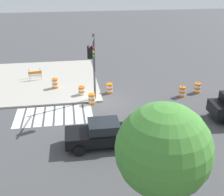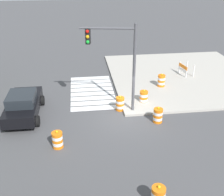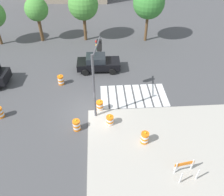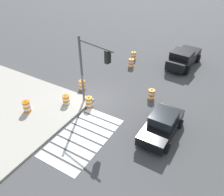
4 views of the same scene
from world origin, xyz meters
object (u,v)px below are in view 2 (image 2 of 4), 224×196
object	(u,v)px
traffic_barrel_crosswalk_end	(144,97)
traffic_barrel_lane_center	(120,104)
traffic_barrel_near_corner	(158,196)
traffic_light_pole	(115,53)
traffic_barrel_far_curb	(158,115)
traffic_barrel_median_near	(58,140)
sports_car	(23,105)
traffic_barrel_on_sidewalk	(161,81)
construction_barricade	(185,68)

from	to	relation	value
traffic_barrel_crosswalk_end	traffic_barrel_lane_center	bearing A→B (deg)	112.65
traffic_barrel_lane_center	traffic_barrel_crosswalk_end	bearing A→B (deg)	-67.35
traffic_barrel_near_corner	traffic_light_pole	bearing A→B (deg)	4.53
traffic_light_pole	traffic_barrel_far_curb	bearing A→B (deg)	-124.54
traffic_barrel_far_curb	traffic_light_pole	distance (m)	4.50
traffic_barrel_median_near	traffic_light_pole	xyz separation A→B (m)	(3.41, -3.49, 3.46)
traffic_barrel_crosswalk_end	sports_car	bearing A→B (deg)	95.47
traffic_barrel_near_corner	sports_car	bearing A→B (deg)	38.63
traffic_barrel_near_corner	traffic_barrel_median_near	bearing A→B (deg)	43.14
sports_car	traffic_barrel_far_curb	xyz separation A→B (m)	(-1.77, -8.10, -0.36)
traffic_barrel_on_sidewalk	traffic_barrel_crosswalk_end	bearing A→B (deg)	140.34
traffic_barrel_far_curb	construction_barricade	world-z (taller)	construction_barricade
sports_car	traffic_barrel_far_curb	distance (m)	8.29
traffic_barrel_far_curb	traffic_barrel_on_sidewalk	xyz separation A→B (m)	(4.84, -1.65, 0.15)
traffic_barrel_median_near	traffic_barrel_on_sidewalk	distance (m)	10.02
traffic_barrel_on_sidewalk	traffic_light_pole	bearing A→B (deg)	128.54
traffic_barrel_lane_center	traffic_light_pole	distance (m)	3.48
traffic_barrel_crosswalk_end	construction_barricade	distance (m)	6.30
sports_car	construction_barricade	size ratio (longest dim) A/B	3.22
traffic_barrel_crosswalk_end	traffic_barrel_far_curb	world-z (taller)	same
traffic_barrel_lane_center	construction_barricade	size ratio (longest dim) A/B	0.76
traffic_barrel_on_sidewalk	traffic_barrel_lane_center	bearing A→B (deg)	129.74
sports_car	traffic_barrel_median_near	world-z (taller)	sports_car
traffic_barrel_median_near	traffic_light_pole	distance (m)	5.98
traffic_barrel_median_near	traffic_barrel_near_corner	bearing A→B (deg)	-136.86
traffic_barrel_on_sidewalk	construction_barricade	size ratio (longest dim) A/B	0.76
construction_barricade	traffic_barrel_median_near	bearing A→B (deg)	130.56
traffic_barrel_median_near	construction_barricade	size ratio (longest dim) A/B	0.76
traffic_barrel_median_near	traffic_light_pole	bearing A→B (deg)	-45.66
traffic_barrel_far_curb	traffic_barrel_crosswalk_end	bearing A→B (deg)	6.34
construction_barricade	traffic_light_pole	world-z (taller)	traffic_light_pole
traffic_barrel_near_corner	traffic_barrel_median_near	size ratio (longest dim) A/B	1.00
traffic_barrel_far_curb	construction_barricade	distance (m)	8.10
sports_car	traffic_barrel_crosswalk_end	world-z (taller)	sports_car
traffic_barrel_crosswalk_end	traffic_light_pole	size ratio (longest dim) A/B	0.19
sports_car	traffic_barrel_lane_center	xyz separation A→B (m)	(0.02, -6.07, -0.36)
traffic_light_pole	traffic_barrel_crosswalk_end	bearing A→B (deg)	-67.24
sports_car	traffic_light_pole	world-z (taller)	traffic_light_pole
traffic_barrel_lane_center	traffic_barrel_far_curb	bearing A→B (deg)	-131.40
traffic_barrel_median_near	construction_barricade	distance (m)	13.33
traffic_barrel_crosswalk_end	construction_barricade	size ratio (longest dim) A/B	0.76
traffic_barrel_crosswalk_end	traffic_barrel_on_sidewalk	distance (m)	3.03
sports_car	traffic_barrel_crosswalk_end	size ratio (longest dim) A/B	4.23
sports_car	traffic_barrel_median_near	xyz separation A→B (m)	(-3.54, -2.23, -0.36)
traffic_barrel_median_near	traffic_light_pole	world-z (taller)	traffic_light_pole
construction_barricade	sports_car	bearing A→B (deg)	112.52
construction_barricade	traffic_barrel_far_curb	bearing A→B (deg)	148.29
traffic_barrel_far_curb	traffic_light_pole	world-z (taller)	traffic_light_pole
sports_car	traffic_light_pole	xyz separation A→B (m)	(-0.13, -5.72, 3.10)
traffic_barrel_near_corner	construction_barricade	distance (m)	14.37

